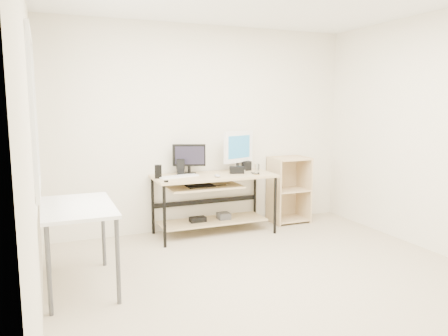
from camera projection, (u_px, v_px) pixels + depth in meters
name	position (u px, v px, depth m)	size (l,w,h in m)	color
room	(266.00, 140.00, 3.78)	(4.01, 4.01, 2.62)	#BDAE91
desk	(212.00, 192.00, 5.42)	(1.50, 0.65, 0.75)	tan
side_table	(78.00, 214.00, 3.81)	(0.60, 1.00, 0.75)	white
shelf_unit	(287.00, 189.00, 6.02)	(0.50, 0.40, 0.90)	#D5B785
black_monitor	(189.00, 157.00, 5.41)	(0.40, 0.18, 0.37)	black
white_imac	(238.00, 148.00, 5.67)	(0.47, 0.22, 0.52)	silver
keyboard	(179.00, 176.00, 5.22)	(0.48, 0.13, 0.02)	white
mouse	(217.00, 176.00, 5.22)	(0.06, 0.10, 0.03)	#A9A9AE
center_speaker	(237.00, 170.00, 5.49)	(0.18, 0.08, 0.09)	black
speaker_left	(181.00, 167.00, 5.36)	(0.12, 0.12, 0.20)	black
speaker_right	(246.00, 166.00, 5.75)	(0.10, 0.10, 0.12)	black
audio_controller	(158.00, 172.00, 5.13)	(0.08, 0.05, 0.16)	black
volume_puck	(166.00, 181.00, 4.89)	(0.05, 0.05, 0.02)	black
smartphone	(255.00, 173.00, 5.48)	(0.07, 0.13, 0.01)	black
coaster	(257.00, 174.00, 5.41)	(0.08, 0.08, 0.01)	#AD884E
drinking_glass	(257.00, 169.00, 5.40)	(0.06, 0.06, 0.13)	white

